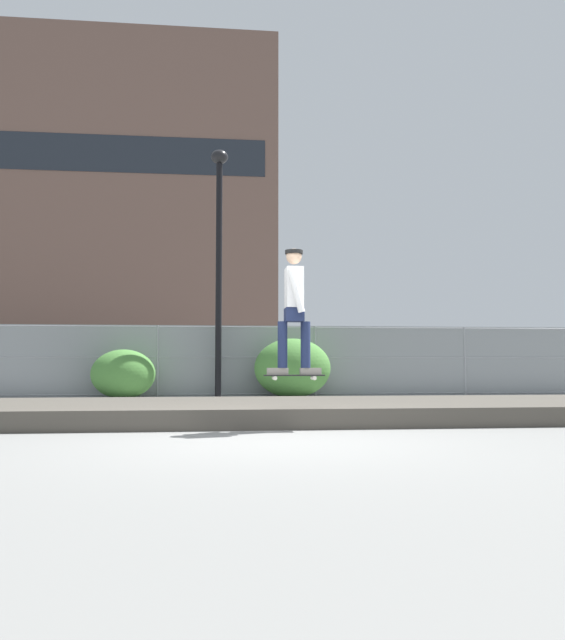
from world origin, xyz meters
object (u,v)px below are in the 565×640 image
parked_car_near (44,364)px  shrub_left (123,374)px  skater (294,303)px  street_lamp (219,241)px  shrub_center (293,368)px  skateboard (294,376)px

parked_car_near → shrub_left: 4.68m
skater → street_lamp: 8.33m
skater → shrub_center: skater is taller
parked_car_near → shrub_center: parked_car_near is taller
shrub_center → street_lamp: bearing=170.0°
parked_car_near → skateboard: bearing=-61.9°
skateboard → parked_car_near: parked_car_near is taller
street_lamp → parked_car_near: size_ratio=1.40×
skater → parked_car_near: skater is taller
skateboard → street_lamp: (-0.94, 7.95, 3.28)m
skater → shrub_left: bearing=113.2°
skateboard → shrub_left: bearing=113.2°
skateboard → shrub_left: shrub_left is taller
parked_car_near → shrub_left: parked_car_near is taller
skater → shrub_left: 8.34m
street_lamp → skater: bearing=-83.3°
skateboard → shrub_left: (-3.25, 7.60, -0.12)m
street_lamp → shrub_left: bearing=-171.5°
skater → shrub_left: size_ratio=1.08×
parked_car_near → shrub_left: (2.81, -3.74, -0.24)m
street_lamp → parked_car_near: street_lamp is taller
skater → parked_car_near: (-6.06, 11.34, -0.85)m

